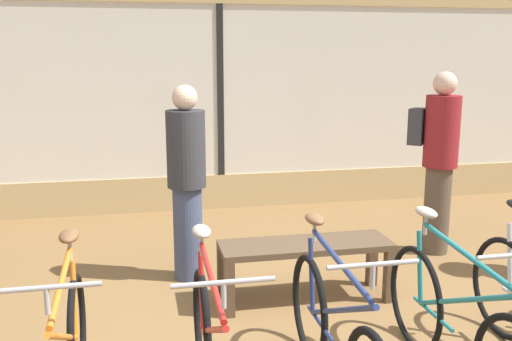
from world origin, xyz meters
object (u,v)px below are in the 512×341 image
Objects in this scene: customer_near_rack at (438,157)px; customer_by_window at (187,179)px; bicycle_center_right at (456,327)px; display_bench at (306,253)px; bicycle_center at (335,338)px.

customer_by_window is at bearing -175.71° from customer_near_rack.
bicycle_center_right is at bearing -116.07° from customer_near_rack.
display_bench is 1.93m from customer_near_rack.
bicycle_center_right is 2.56m from customer_by_window.
customer_by_window is at bearing 124.04° from bicycle_center_right.
customer_near_rack is 1.05× the size of customer_by_window.
customer_near_rack reaches higher than bicycle_center_right.
bicycle_center is 2.21m from customer_by_window.
display_bench is at bearing 109.93° from bicycle_center_right.
customer_near_rack reaches higher than display_bench.
bicycle_center is at bearing -129.70° from customer_near_rack.
bicycle_center_right reaches higher than bicycle_center.
bicycle_center_right is 1.50m from display_bench.
bicycle_center is at bearing -99.61° from display_bench.
display_bench is at bearing -36.85° from customer_by_window.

